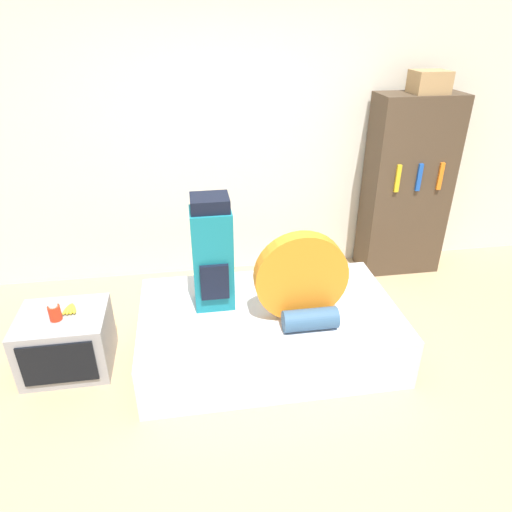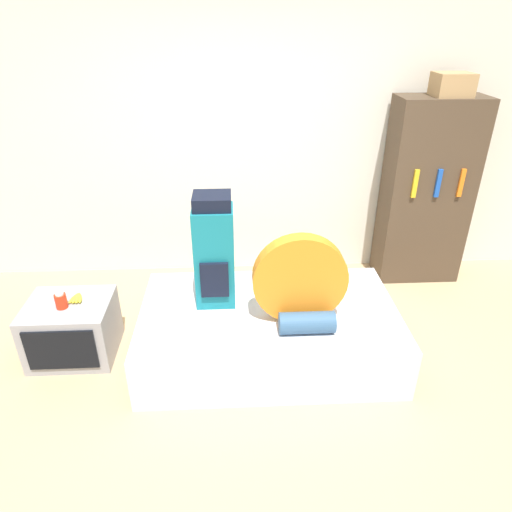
# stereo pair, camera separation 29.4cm
# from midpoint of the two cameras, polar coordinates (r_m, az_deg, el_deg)

# --- Properties ---
(ground_plane) EXTENTS (16.00, 16.00, 0.00)m
(ground_plane) POSITION_cam_midpoint_polar(r_m,az_deg,el_deg) (3.28, 3.98, -18.01)
(ground_plane) COLOR tan
(wall_back) EXTENTS (8.00, 0.05, 2.60)m
(wall_back) POSITION_cam_midpoint_polar(r_m,az_deg,el_deg) (4.33, 1.59, 13.98)
(wall_back) COLOR silver
(wall_back) RESTS_ON ground_plane
(bed) EXTENTS (1.91, 1.14, 0.41)m
(bed) POSITION_cam_midpoint_polar(r_m,az_deg,el_deg) (3.55, 3.98, -9.37)
(bed) COLOR silver
(bed) RESTS_ON ground_plane
(backpack) EXTENTS (0.29, 0.29, 0.85)m
(backpack) POSITION_cam_midpoint_polar(r_m,az_deg,el_deg) (3.30, -2.72, 0.41)
(backpack) COLOR #14707F
(backpack) RESTS_ON bed
(tent_bag) EXTENTS (0.66, 0.12, 0.66)m
(tent_bag) POSITION_cam_midpoint_polar(r_m,az_deg,el_deg) (3.17, 8.17, -2.95)
(tent_bag) COLOR orange
(tent_bag) RESTS_ON bed
(sleeping_roll) EXTENTS (0.38, 0.15, 0.15)m
(sleeping_roll) POSITION_cam_midpoint_polar(r_m,az_deg,el_deg) (3.19, 9.05, -8.32)
(sleeping_roll) COLOR #33567A
(sleeping_roll) RESTS_ON bed
(television) EXTENTS (0.62, 0.53, 0.46)m
(television) POSITION_cam_midpoint_polar(r_m,az_deg,el_deg) (3.73, -19.90, -8.66)
(television) COLOR #939399
(television) RESTS_ON ground_plane
(canister) EXTENTS (0.08, 0.08, 0.13)m
(canister) POSITION_cam_midpoint_polar(r_m,az_deg,el_deg) (3.55, -21.06, -5.29)
(canister) COLOR red
(canister) RESTS_ON television
(banana_bunch) EXTENTS (0.11, 0.14, 0.03)m
(banana_bunch) POSITION_cam_midpoint_polar(r_m,az_deg,el_deg) (3.62, -19.35, -5.04)
(banana_bunch) COLOR yellow
(banana_bunch) RESTS_ON television
(bookshelf) EXTENTS (0.78, 0.40, 1.74)m
(bookshelf) POSITION_cam_midpoint_polar(r_m,az_deg,el_deg) (4.64, 22.26, 7.26)
(bookshelf) COLOR #473828
(bookshelf) RESTS_ON ground_plane
(cardboard_box) EXTENTS (0.30, 0.26, 0.19)m
(cardboard_box) POSITION_cam_midpoint_polar(r_m,az_deg,el_deg) (4.42, 25.22, 18.81)
(cardboard_box) COLOR #A88456
(cardboard_box) RESTS_ON bookshelf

